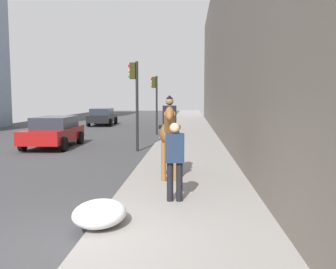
# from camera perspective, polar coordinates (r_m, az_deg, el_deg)

# --- Properties ---
(sidewalk_slab) EXTENTS (120.00, 3.31, 0.12)m
(sidewalk_slab) POSITION_cam_1_polar(r_m,az_deg,el_deg) (6.04, 2.54, -16.67)
(sidewalk_slab) COLOR gray
(sidewalk_slab) RESTS_ON ground
(mounted_horse_near) EXTENTS (2.15, 0.65, 2.30)m
(mounted_horse_near) POSITION_cam_1_polar(r_m,az_deg,el_deg) (10.26, 0.23, 0.33)
(mounted_horse_near) COLOR brown
(mounted_horse_near) RESTS_ON sidewalk_slab
(pedestrian_greeting) EXTENTS (0.28, 0.42, 1.70)m
(pedestrian_greeting) POSITION_cam_1_polar(r_m,az_deg,el_deg) (8.01, 1.04, -3.37)
(pedestrian_greeting) COLOR black
(pedestrian_greeting) RESTS_ON sidewalk_slab
(car_near_lane) EXTENTS (4.35, 2.13, 1.44)m
(car_near_lane) POSITION_cam_1_polar(r_m,az_deg,el_deg) (18.47, -17.04, 0.50)
(car_near_lane) COLOR maroon
(car_near_lane) RESTS_ON ground
(car_mid_lane) EXTENTS (4.57, 2.16, 1.44)m
(car_mid_lane) POSITION_cam_1_polar(r_m,az_deg,el_deg) (31.95, -9.97, 2.76)
(car_mid_lane) COLOR black
(car_mid_lane) RESTS_ON ground
(traffic_light_near_curb) EXTENTS (0.20, 0.44, 3.89)m
(traffic_light_near_curb) POSITION_cam_1_polar(r_m,az_deg,el_deg) (16.27, -5.06, 6.54)
(traffic_light_near_curb) COLOR black
(traffic_light_near_curb) RESTS_ON ground
(traffic_light_far_curb) EXTENTS (0.20, 0.44, 3.69)m
(traffic_light_far_curb) POSITION_cam_1_polar(r_m,az_deg,el_deg) (23.67, -1.96, 6.00)
(traffic_light_far_curb) COLOR black
(traffic_light_far_curb) RESTS_ON ground
(snow_pile_near) EXTENTS (1.21, 0.93, 0.42)m
(snow_pile_near) POSITION_cam_1_polar(r_m,az_deg,el_deg) (6.81, -10.39, -11.74)
(snow_pile_near) COLOR white
(snow_pile_near) RESTS_ON sidewalk_slab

